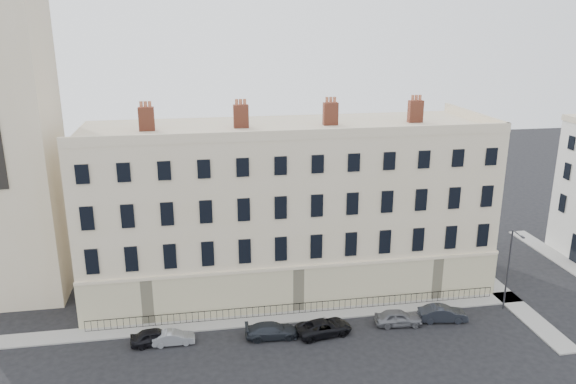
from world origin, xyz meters
name	(u,v)px	position (x,y,z in m)	size (l,w,h in m)	color
ground	(388,342)	(0.00, 0.00, 0.00)	(160.00, 160.00, 0.00)	black
terrace	(287,207)	(-5.97, 11.97, 7.50)	(36.22, 12.22, 17.00)	beige
pavement_terrace	(253,320)	(-10.00, 5.00, 0.06)	(48.00, 2.00, 0.12)	gray
pavement_east_return	(490,283)	(13.00, 8.00, 0.06)	(2.00, 24.00, 0.12)	gray
pavement_adjacent	(571,267)	(23.00, 10.00, 0.06)	(2.00, 20.00, 0.12)	gray
railings	(300,308)	(-6.00, 5.40, 0.55)	(35.00, 0.04, 0.96)	black
car_a	(155,336)	(-17.88, 2.83, 0.63)	(1.49, 3.71, 1.26)	black
car_b	(174,338)	(-16.46, 2.58, 0.53)	(1.13, 3.23, 1.06)	gray
car_c	(272,331)	(-8.85, 2.18, 0.61)	(1.71, 4.20, 1.22)	#20242A
car_d	(324,327)	(-4.68, 1.94, 0.62)	(2.06, 4.47, 1.24)	black
car_e	(398,318)	(1.65, 2.30, 0.66)	(1.56, 3.87, 1.32)	slate
car_f	(443,314)	(5.53, 2.31, 0.65)	(1.39, 3.97, 1.31)	black
streetlamp	(509,266)	(11.67, 3.26, 4.04)	(0.30, 1.58, 7.29)	#333338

